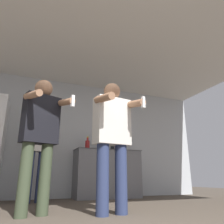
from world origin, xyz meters
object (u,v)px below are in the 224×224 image
person_man_side (40,132)px  person_spectator_back (38,147)px  bottle_tall_gin (101,144)px  bottle_red_label (117,146)px  bottle_clear_vodka (87,144)px  bottle_brown_liquor (112,146)px  person_woman_foreground (112,135)px

person_man_side → person_spectator_back: size_ratio=0.96×
bottle_tall_gin → bottle_red_label: bearing=-0.0°
bottle_red_label → person_spectator_back: size_ratio=0.17×
bottle_clear_vodka → person_man_side: 2.07m
bottle_brown_liquor → bottle_red_label: bottle_red_label is taller
person_woman_foreground → person_man_side: person_man_side is taller
bottle_brown_liquor → bottle_clear_vodka: bottle_clear_vodka is taller
bottle_clear_vodka → person_man_side: size_ratio=0.17×
bottle_red_label → person_man_side: size_ratio=0.18×
person_woman_foreground → bottle_brown_liquor: bearing=68.4°
bottle_red_label → person_spectator_back: person_spectator_back is taller
bottle_brown_liquor → bottle_red_label: size_ratio=0.92×
bottle_brown_liquor → person_man_side: bearing=-132.9°
bottle_clear_vodka → bottle_tall_gin: 0.31m
bottle_clear_vodka → bottle_tall_gin: bearing=-0.0°
bottle_brown_liquor → person_man_side: size_ratio=0.16×
bottle_tall_gin → person_spectator_back: size_ratio=0.19×
person_woman_foreground → person_man_side: (-0.85, 0.23, 0.02)m
bottle_brown_liquor → person_woman_foreground: (-0.79, -1.99, -0.16)m
person_man_side → person_spectator_back: person_spectator_back is taller
bottle_brown_liquor → person_woman_foreground: 2.15m
bottle_clear_vodka → person_man_side: bearing=-121.3°
bottle_tall_gin → bottle_brown_liquor: bearing=0.0°
bottle_clear_vodka → person_woman_foreground: (-0.22, -1.99, -0.17)m
bottle_clear_vodka → person_woman_foreground: bearing=-96.2°
bottle_brown_liquor → bottle_clear_vodka: (-0.57, 0.00, 0.01)m
bottle_red_label → person_man_side: (-1.75, -1.76, -0.15)m
person_man_side → bottle_brown_liquor: bearing=47.1°
bottle_brown_liquor → person_man_side: (-1.64, -1.76, -0.14)m
bottle_clear_vodka → bottle_tall_gin: size_ratio=0.86×
bottle_clear_vodka → bottle_tall_gin: bottle_tall_gin is taller
bottle_brown_liquor → bottle_tall_gin: (-0.27, 0.00, 0.03)m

